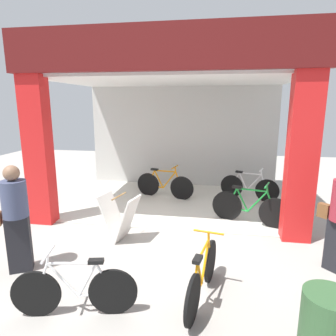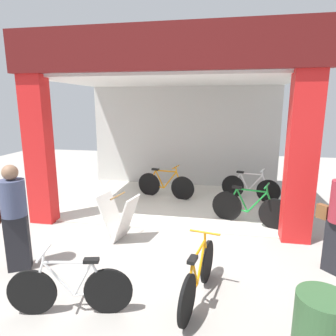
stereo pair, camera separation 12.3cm
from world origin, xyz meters
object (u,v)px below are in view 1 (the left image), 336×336
at_px(bicycle_parked_0, 202,276).
at_px(bicycle_parked_1, 75,290).
at_px(bicycle_inside_0, 164,185).
at_px(trash_bin, 326,331).
at_px(bicycle_inside_1, 249,187).
at_px(bicycle_inside_2, 250,208).
at_px(sandwich_board_sign, 120,218).
at_px(pedestrian_1, 15,217).

xyz_separation_m(bicycle_parked_0, bicycle_parked_1, (-1.56, -0.57, -0.01)).
bearing_deg(bicycle_inside_0, trash_bin, -63.86).
height_order(bicycle_inside_1, bicycle_inside_2, bicycle_inside_2).
distance_m(bicycle_inside_2, bicycle_parked_1, 4.17).
relative_size(bicycle_inside_1, bicycle_inside_2, 0.93).
distance_m(bicycle_inside_2, sandwich_board_sign, 2.86).
bearing_deg(bicycle_parked_1, bicycle_parked_0, 19.95).
height_order(bicycle_inside_2, trash_bin, bicycle_inside_2).
height_order(bicycle_inside_1, trash_bin, bicycle_inside_1).
xyz_separation_m(bicycle_inside_0, bicycle_inside_1, (2.35, 0.23, -0.02)).
xyz_separation_m(sandwich_board_sign, pedestrian_1, (-1.24, -1.32, 0.45)).
bearing_deg(bicycle_parked_0, bicycle_inside_2, 72.04).
bearing_deg(bicycle_parked_0, bicycle_inside_1, 77.04).
height_order(bicycle_parked_0, trash_bin, bicycle_parked_0).
relative_size(bicycle_parked_1, trash_bin, 1.87).
bearing_deg(trash_bin, bicycle_inside_2, 95.70).
distance_m(bicycle_inside_0, sandwich_board_sign, 2.79).
xyz_separation_m(bicycle_inside_2, bicycle_parked_1, (-2.47, -3.36, -0.04)).
bearing_deg(trash_bin, bicycle_inside_0, 116.14).
bearing_deg(pedestrian_1, bicycle_inside_0, 68.10).
height_order(bicycle_inside_0, pedestrian_1, pedestrian_1).
distance_m(sandwich_board_sign, trash_bin, 3.85).
distance_m(bicycle_inside_1, bicycle_parked_0, 4.70).
bearing_deg(trash_bin, pedestrian_1, 164.77).
bearing_deg(pedestrian_1, trash_bin, -15.23).
relative_size(bicycle_parked_0, trash_bin, 1.90).
height_order(bicycle_inside_2, bicycle_parked_1, bicycle_inside_2).
bearing_deg(pedestrian_1, bicycle_parked_0, -5.27).
bearing_deg(bicycle_inside_1, bicycle_parked_1, -116.95).
distance_m(bicycle_inside_0, pedestrian_1, 4.43).
bearing_deg(bicycle_inside_0, bicycle_inside_1, 5.62).
relative_size(bicycle_parked_0, sandwich_board_sign, 1.72).
relative_size(bicycle_inside_0, bicycle_inside_1, 1.08).
bearing_deg(trash_bin, bicycle_parked_1, 173.82).
height_order(bicycle_inside_0, bicycle_parked_0, bicycle_inside_0).
bearing_deg(bicycle_inside_1, pedestrian_1, -132.78).
relative_size(sandwich_board_sign, trash_bin, 1.10).
relative_size(bicycle_inside_0, pedestrian_1, 0.97).
xyz_separation_m(bicycle_inside_1, bicycle_parked_1, (-2.62, -5.15, -0.01)).
height_order(bicycle_inside_1, pedestrian_1, pedestrian_1).
bearing_deg(bicycle_parked_1, bicycle_inside_1, 63.05).
bearing_deg(trash_bin, sandwich_board_sign, 140.26).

